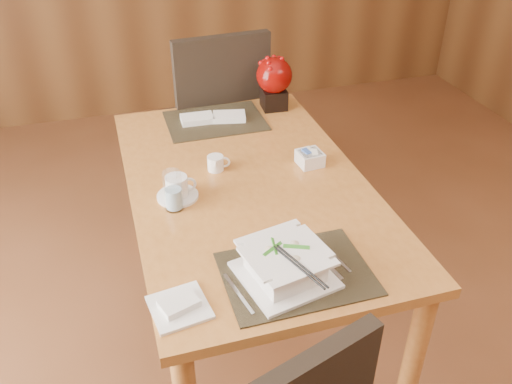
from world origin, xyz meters
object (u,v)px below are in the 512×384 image
object	(u,v)px
water_glass	(173,191)
coffee_cup	(177,189)
soup_setting	(285,265)
creamer_jug	(216,163)
berry_decor	(274,80)
sugar_caddy	(310,158)
far_chair	(217,116)
dining_table	(248,202)
bread_plate	(179,307)

from	to	relation	value
water_glass	coffee_cup	bearing A→B (deg)	71.92
water_glass	soup_setting	bearing A→B (deg)	-60.56
creamer_jug	berry_decor	xyz separation A→B (m)	(0.41, 0.49, 0.11)
creamer_jug	sugar_caddy	distance (m)	0.38
far_chair	creamer_jug	bearing A→B (deg)	72.80
water_glass	creamer_jug	bearing A→B (deg)	47.20
soup_setting	water_glass	distance (m)	0.53
dining_table	creamer_jug	bearing A→B (deg)	128.06
dining_table	sugar_caddy	world-z (taller)	sugar_caddy
soup_setting	water_glass	bearing A→B (deg)	107.68
soup_setting	coffee_cup	size ratio (longest dim) A/B	2.00
sugar_caddy	far_chair	distance (m)	0.87
dining_table	sugar_caddy	size ratio (longest dim) A/B	15.82
soup_setting	creamer_jug	xyz separation A→B (m)	(-0.06, 0.68, -0.02)
coffee_cup	water_glass	world-z (taller)	water_glass
coffee_cup	creamer_jug	bearing A→B (deg)	39.84
coffee_cup	berry_decor	distance (m)	0.87
creamer_jug	sugar_caddy	xyz separation A→B (m)	(0.38, -0.07, -0.00)
dining_table	soup_setting	world-z (taller)	soup_setting
creamer_jug	far_chair	distance (m)	0.80
dining_table	berry_decor	size ratio (longest dim) A/B	5.90
water_glass	creamer_jug	xyz separation A→B (m)	(0.20, 0.22, -0.05)
dining_table	water_glass	distance (m)	0.36
coffee_cup	far_chair	distance (m)	1.00
dining_table	water_glass	bearing A→B (deg)	-162.44
water_glass	sugar_caddy	xyz separation A→B (m)	(0.58, 0.15, -0.05)
berry_decor	far_chair	distance (m)	0.45
bread_plate	sugar_caddy	bearing A→B (deg)	44.77
sugar_caddy	creamer_jug	bearing A→B (deg)	169.60
coffee_cup	berry_decor	xyz separation A→B (m)	(0.59, 0.64, 0.11)
dining_table	berry_decor	distance (m)	0.73
soup_setting	coffee_cup	distance (m)	0.58
coffee_cup	sugar_caddy	size ratio (longest dim) A/B	1.63
dining_table	soup_setting	xyz separation A→B (m)	(-0.04, -0.55, 0.15)
water_glass	bread_plate	size ratio (longest dim) A/B	0.96
dining_table	coffee_cup	bearing A→B (deg)	-174.55
soup_setting	berry_decor	distance (m)	1.22
soup_setting	sugar_caddy	size ratio (longest dim) A/B	3.25
coffee_cup	sugar_caddy	world-z (taller)	coffee_cup
bread_plate	far_chair	bearing A→B (deg)	73.01
bread_plate	far_chair	size ratio (longest dim) A/B	0.15
coffee_cup	creamer_jug	xyz separation A→B (m)	(0.18, 0.15, -0.01)
creamer_jug	far_chair	bearing A→B (deg)	88.77
creamer_jug	far_chair	xyz separation A→B (m)	(0.18, 0.76, -0.17)
creamer_jug	bread_plate	bearing A→B (deg)	-99.03
dining_table	soup_setting	bearing A→B (deg)	-94.19
soup_setting	sugar_caddy	bearing A→B (deg)	50.52
dining_table	coffee_cup	world-z (taller)	coffee_cup
far_chair	water_glass	bearing A→B (deg)	64.72
dining_table	creamer_jug	xyz separation A→B (m)	(-0.10, 0.12, 0.13)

